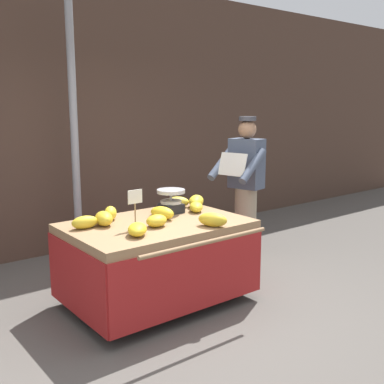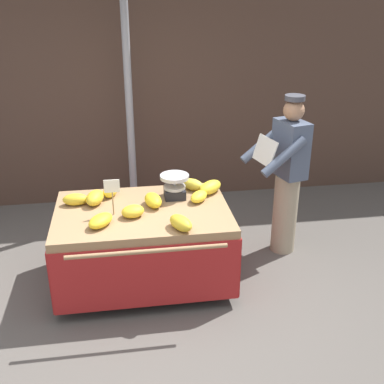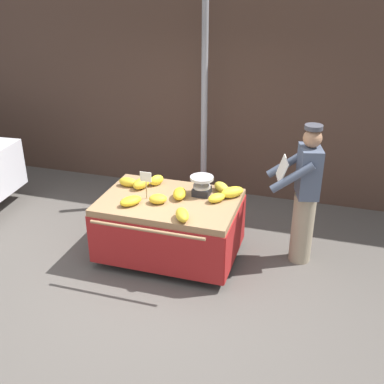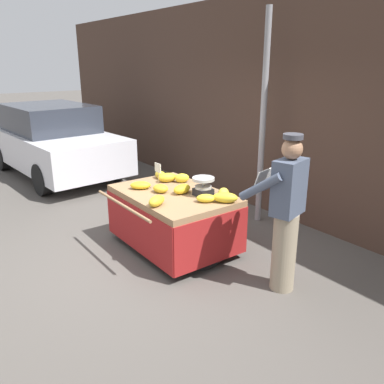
# 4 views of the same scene
# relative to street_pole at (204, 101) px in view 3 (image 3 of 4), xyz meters

# --- Properties ---
(ground_plane) EXTENTS (60.00, 60.00, 0.00)m
(ground_plane) POSITION_rel_street_pole_xyz_m (-0.02, -2.18, -1.56)
(ground_plane) COLOR #514C47
(back_wall) EXTENTS (16.00, 0.24, 3.40)m
(back_wall) POSITION_rel_street_pole_xyz_m (-0.02, 0.54, 0.15)
(back_wall) COLOR #473328
(back_wall) RESTS_ON ground
(street_pole) EXTENTS (0.09, 0.09, 3.11)m
(street_pole) POSITION_rel_street_pole_xyz_m (0.00, 0.00, 0.00)
(street_pole) COLOR gray
(street_pole) RESTS_ON ground
(banana_cart) EXTENTS (1.63, 1.30, 0.79)m
(banana_cart) POSITION_rel_street_pole_xyz_m (0.04, -1.62, -0.98)
(banana_cart) COLOR #93704C
(banana_cart) RESTS_ON ground
(weighing_scale) EXTENTS (0.28, 0.28, 0.24)m
(weighing_scale) POSITION_rel_street_pole_xyz_m (0.37, -1.39, -0.65)
(weighing_scale) COLOR black
(weighing_scale) RESTS_ON banana_cart
(price_sign) EXTENTS (0.14, 0.01, 0.34)m
(price_sign) POSITION_rel_street_pole_xyz_m (-0.22, -1.69, -0.52)
(price_sign) COLOR #997A51
(price_sign) RESTS_ON banana_cart
(banana_bunch_0) EXTENTS (0.28, 0.31, 0.10)m
(banana_bunch_0) POSITION_rel_street_pole_xyz_m (-0.33, -1.89, -0.72)
(banana_bunch_0) COLOR gold
(banana_bunch_0) RESTS_ON banana_cart
(banana_bunch_1) EXTENTS (0.25, 0.23, 0.11)m
(banana_bunch_1) POSITION_rel_street_pole_xyz_m (-0.05, -1.76, -0.72)
(banana_bunch_1) COLOR gold
(banana_bunch_1) RESTS_ON banana_cart
(banana_bunch_2) EXTENTS (0.24, 0.30, 0.12)m
(banana_bunch_2) POSITION_rel_street_pole_xyz_m (0.34, -2.06, -0.71)
(banana_bunch_2) COLOR gold
(banana_bunch_2) RESTS_ON banana_cart
(banana_bunch_3) EXTENTS (0.20, 0.23, 0.13)m
(banana_bunch_3) POSITION_rel_street_pole_xyz_m (-0.25, -1.28, -0.71)
(banana_bunch_3) COLOR yellow
(banana_bunch_3) RESTS_ON banana_cart
(banana_bunch_4) EXTENTS (0.24, 0.14, 0.11)m
(banana_bunch_4) POSITION_rel_street_pole_xyz_m (-0.58, -1.42, -0.71)
(banana_bunch_4) COLOR gold
(banana_bunch_4) RESTS_ON banana_cart
(banana_bunch_5) EXTENTS (0.32, 0.32, 0.12)m
(banana_bunch_5) POSITION_rel_street_pole_xyz_m (0.73, -1.34, -0.71)
(banana_bunch_5) COLOR yellow
(banana_bunch_5) RESTS_ON banana_cart
(banana_bunch_6) EXTENTS (0.22, 0.30, 0.13)m
(banana_bunch_6) POSITION_rel_street_pole_xyz_m (-0.40, -1.43, -0.71)
(banana_bunch_6) COLOR gold
(banana_bunch_6) RESTS_ON banana_cart
(banana_bunch_7) EXTENTS (0.26, 0.26, 0.11)m
(banana_bunch_7) POSITION_rel_street_pole_xyz_m (0.57, -1.23, -0.71)
(banana_bunch_7) COLOR yellow
(banana_bunch_7) RESTS_ON banana_cart
(banana_bunch_8) EXTENTS (0.24, 0.26, 0.10)m
(banana_bunch_8) POSITION_rel_street_pole_xyz_m (0.58, -1.52, -0.72)
(banana_bunch_8) COLOR yellow
(banana_bunch_8) RESTS_ON banana_cart
(banana_bunch_9) EXTENTS (0.20, 0.29, 0.12)m
(banana_bunch_9) POSITION_rel_street_pole_xyz_m (0.14, -1.56, -0.71)
(banana_bunch_9) COLOR gold
(banana_bunch_9) RESTS_ON banana_cart
(vendor_person) EXTENTS (0.66, 0.61, 1.71)m
(vendor_person) POSITION_rel_street_pole_xyz_m (1.56, -1.23, -0.68)
(vendor_person) COLOR gray
(vendor_person) RESTS_ON ground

